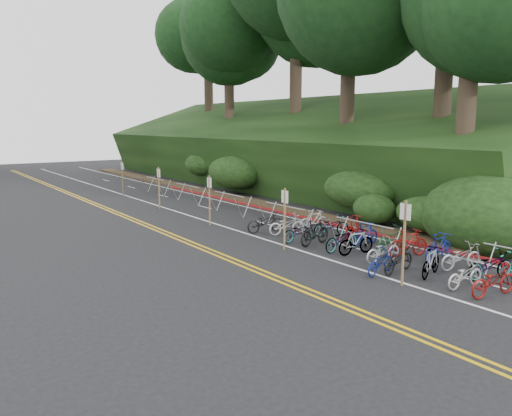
{
  "coord_description": "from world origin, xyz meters",
  "views": [
    {
      "loc": [
        -11.61,
        -10.35,
        4.98
      ],
      "look_at": [
        1.02,
        7.59,
        1.3
      ],
      "focal_mm": 35.0,
      "sensor_mm": 36.0,
      "label": 1
    }
  ],
  "objects": [
    {
      "name": "red_curb",
      "position": [
        5.7,
        12.0,
        0.05
      ],
      "size": [
        0.25,
        28.0,
        0.1
      ],
      "primitive_type": "cube",
      "color": "maroon",
      "rests_on": "ground"
    },
    {
      "name": "embankment",
      "position": [
        12.96,
        19.04,
        2.57
      ],
      "size": [
        14.3,
        48.14,
        9.11
      ],
      "color": "black",
      "rests_on": "ground"
    },
    {
      "name": "bike_racks_rest",
      "position": [
        3.0,
        13.0,
        0.85
      ],
      "size": [
        1.14,
        23.0,
        1.17
      ],
      "color": "gray",
      "rests_on": "ground"
    },
    {
      "name": "tree_cluster",
      "position": [
        9.76,
        22.03,
        12.85
      ],
      "size": [
        33.73,
        55.1,
        20.68
      ],
      "color": "#2D2319",
      "rests_on": "ground"
    },
    {
      "name": "road_markings",
      "position": [
        0.63,
        10.1,
        0.0
      ],
      "size": [
        7.47,
        80.0,
        0.01
      ],
      "color": "gold",
      "rests_on": "ground"
    },
    {
      "name": "bike_front",
      "position": [
        1.16,
        0.51,
        0.42
      ],
      "size": [
        0.86,
        1.66,
        0.83
      ],
      "primitive_type": "imported",
      "rotation": [
        0.0,
        0.0,
        1.77
      ],
      "color": "navy",
      "rests_on": "ground"
    },
    {
      "name": "ground",
      "position": [
        0.0,
        0.0,
        0.0
      ],
      "size": [
        120.0,
        120.0,
        0.0
      ],
      "primitive_type": "plane",
      "color": "black",
      "rests_on": "ground"
    },
    {
      "name": "bike_valet",
      "position": [
        3.0,
        2.26,
        0.48
      ],
      "size": [
        3.47,
        12.94,
        1.08
      ],
      "color": "maroon",
      "rests_on": "ground"
    },
    {
      "name": "signpost_near",
      "position": [
        0.79,
        -0.7,
        1.53
      ],
      "size": [
        0.08,
        0.4,
        2.69
      ],
      "color": "brown",
      "rests_on": "ground"
    },
    {
      "name": "signposts_rest",
      "position": [
        0.6,
        14.0,
        1.43
      ],
      "size": [
        0.08,
        18.4,
        2.5
      ],
      "color": "brown",
      "rests_on": "ground"
    }
  ]
}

